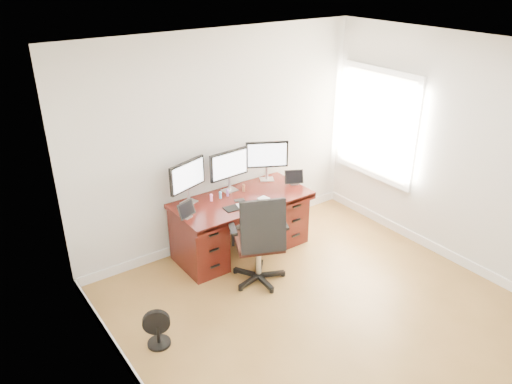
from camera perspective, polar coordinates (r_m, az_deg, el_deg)
ground at (r=5.33m, az=9.74°, el=-15.04°), size 4.50×4.50×0.00m
back_wall at (r=6.19m, az=-4.05°, el=5.78°), size 4.00×0.10×2.70m
right_wall at (r=6.13m, az=23.44°, el=3.51°), size 0.10×4.50×2.70m
desk at (r=6.26m, az=-1.76°, el=-3.47°), size 1.70×0.80×0.75m
office_chair at (r=5.67m, az=0.39°, el=-7.16°), size 0.79×0.79×1.13m
floor_fan at (r=5.04m, az=-11.17°, el=-15.11°), size 0.27×0.23×0.39m
monitor_left at (r=5.88m, az=-7.84°, el=1.73°), size 0.53×0.21×0.53m
monitor_center at (r=6.14m, az=-3.08°, el=3.00°), size 0.55×0.15×0.53m
monitor_right at (r=6.45m, az=1.26°, el=4.14°), size 0.50×0.29×0.53m
tablet_left at (r=5.65m, az=-7.91°, el=-2.13°), size 0.25×0.15×0.19m
tablet_right at (r=6.43m, az=4.41°, el=1.60°), size 0.24×0.17×0.19m
keyboard at (r=5.91m, az=-0.71°, el=-1.43°), size 0.33×0.21×0.01m
trackpad at (r=6.06m, az=0.89°, el=-0.74°), size 0.13×0.13×0.01m
drawing_tablet at (r=5.84m, az=-2.49°, el=-1.82°), size 0.25×0.17×0.01m
phone at (r=6.02m, az=-1.91°, el=-0.93°), size 0.14×0.09×0.01m
figurine_pink at (r=6.01m, az=-5.13°, el=-0.58°), size 0.04×0.04×0.10m
figurine_blue at (r=6.07m, az=-4.10°, el=-0.27°), size 0.04×0.04×0.10m
figurine_purple at (r=6.11m, az=-3.27°, el=-0.02°), size 0.04×0.04×0.10m
figurine_brown at (r=6.23m, az=-1.42°, el=0.52°), size 0.04×0.04×0.10m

